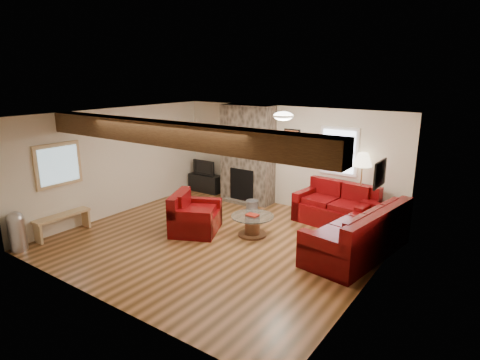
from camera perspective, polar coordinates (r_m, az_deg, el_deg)
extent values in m
plane|color=#4F3215|center=(8.18, -3.02, -8.55)|extent=(8.00, 8.00, 0.00)
plane|color=white|center=(7.55, -3.28, 9.14)|extent=(8.00, 8.00, 0.00)
plane|color=beige|center=(10.02, 6.64, 3.27)|extent=(8.00, 0.00, 8.00)
plane|color=beige|center=(5.97, -19.77, -5.66)|extent=(8.00, 0.00, 8.00)
plane|color=beige|center=(9.87, -16.99, 2.53)|extent=(0.00, 7.50, 7.50)
plane|color=beige|center=(6.44, 18.41, -4.04)|extent=(0.00, 7.50, 7.50)
cube|color=black|center=(6.64, -9.99, 6.50)|extent=(6.00, 0.36, 0.38)
cube|color=#322D27|center=(10.32, 1.08, 3.70)|extent=(1.40, 0.50, 2.50)
cube|color=black|center=(10.30, 0.28, -0.89)|extent=(0.70, 0.06, 0.90)
cube|color=#322D27|center=(10.38, 0.12, -3.13)|extent=(1.00, 0.25, 0.08)
cylinder|color=#412615|center=(8.41, 1.76, -7.73)|extent=(0.59, 0.59, 0.04)
cylinder|color=#412615|center=(8.34, 1.76, -6.62)|extent=(0.31, 0.31, 0.39)
cylinder|color=white|center=(8.26, 1.78, -5.16)|extent=(0.88, 0.88, 0.02)
cube|color=maroon|center=(8.25, 1.78, -5.00)|extent=(0.25, 0.18, 0.03)
cube|color=black|center=(11.42, -4.90, -0.42)|extent=(0.98, 0.39, 0.49)
imported|color=black|center=(11.31, -4.95, 1.82)|extent=(0.74, 0.10, 0.43)
cylinder|color=#B48A4B|center=(9.43, 16.40, -5.82)|extent=(0.29, 0.29, 0.03)
cylinder|color=#B48A4B|center=(9.21, 16.71, -1.71)|extent=(0.03, 0.03, 1.44)
cone|color=#FAE8BD|center=(9.04, 17.06, 2.80)|extent=(0.41, 0.41, 0.29)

